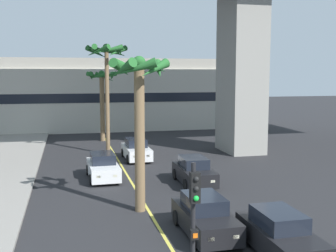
# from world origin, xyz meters

# --- Properties ---
(lane_stripe_center) EXTENTS (0.14, 56.00, 0.01)m
(lane_stripe_center) POSITION_xyz_m (0.00, 24.00, 0.00)
(lane_stripe_center) COLOR #DBCC4C
(lane_stripe_center) RESTS_ON ground
(pier_building_backdrop) EXTENTS (37.88, 8.04, 8.11)m
(pier_building_backdrop) POSITION_xyz_m (0.00, 49.32, 4.00)
(pier_building_backdrop) COLOR beige
(pier_building_backdrop) RESTS_ON ground
(car_queue_front) EXTENTS (1.91, 4.14, 1.56)m
(car_queue_front) POSITION_xyz_m (-1.56, 24.65, 0.72)
(car_queue_front) COLOR white
(car_queue_front) RESTS_ON ground
(car_queue_second) EXTENTS (1.87, 4.12, 1.56)m
(car_queue_second) POSITION_xyz_m (1.63, 14.56, 0.72)
(car_queue_second) COLOR black
(car_queue_second) RESTS_ON ground
(car_queue_third) EXTENTS (1.88, 4.12, 1.56)m
(car_queue_third) POSITION_xyz_m (3.50, 22.20, 0.72)
(car_queue_third) COLOR black
(car_queue_third) RESTS_ON ground
(car_queue_fourth) EXTENTS (1.90, 4.13, 1.56)m
(car_queue_fourth) POSITION_xyz_m (1.37, 30.05, 0.72)
(car_queue_fourth) COLOR white
(car_queue_fourth) RESTS_ON ground
(car_queue_fifth) EXTENTS (1.84, 4.10, 1.56)m
(car_queue_fifth) POSITION_xyz_m (3.61, 12.11, 0.72)
(car_queue_fifth) COLOR black
(car_queue_fifth) RESTS_ON ground
(traffic_light_median_near) EXTENTS (0.24, 0.37, 4.20)m
(traffic_light_median_near) POSITION_xyz_m (-0.58, 8.76, 2.71)
(traffic_light_median_near) COLOR black
(traffic_light_median_near) RESTS_ON ground
(palm_tree_near_median) EXTENTS (2.92, 3.04, 6.72)m
(palm_tree_near_median) POSITION_xyz_m (-0.35, 39.62, 5.15)
(palm_tree_near_median) COLOR brown
(palm_tree_near_median) RESTS_ON ground
(palm_tree_mid_median) EXTENTS (2.84, 2.85, 7.18)m
(palm_tree_mid_median) POSITION_xyz_m (-0.38, 18.02, 5.43)
(palm_tree_mid_median) COLOR brown
(palm_tree_mid_median) RESTS_ON ground
(palm_tree_far_median) EXTENTS (3.36, 3.37, 8.72)m
(palm_tree_far_median) POSITION_xyz_m (-0.47, 32.67, 7.37)
(palm_tree_far_median) COLOR brown
(palm_tree_far_median) RESTS_ON ground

